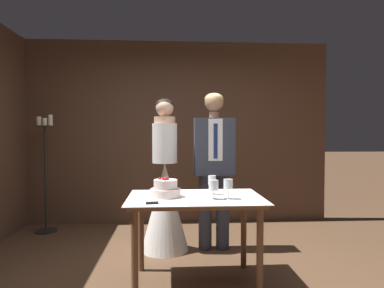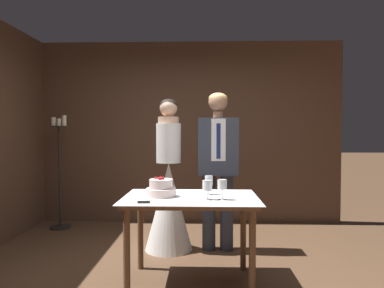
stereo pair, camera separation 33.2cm
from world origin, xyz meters
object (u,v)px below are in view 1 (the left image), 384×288
Objects in this scene: wine_glass_near at (228,185)px; candle_stand at (45,173)px; cake_table at (195,208)px; wine_glass_far at (214,186)px; wine_glass_middle at (212,181)px; cake_knife at (163,203)px; bride at (165,195)px; tiered_cake at (166,189)px; groom at (214,160)px.

candle_stand reaches higher than wine_glass_near.
wine_glass_far is at bearing -39.77° from cake_table.
wine_glass_middle is at bearing 85.97° from wine_glass_far.
cake_knife is 1.16m from bride.
candle_stand reaches higher than wine_glass_middle.
tiered_cake is 0.17× the size of candle_stand.
cake_table is 0.91m from bride.
cake_table is 0.30m from wine_glass_middle.
groom is (0.54, 0.86, 0.18)m from tiered_cake.
tiered_cake is at bearing -122.25° from groom.
bride reaches higher than cake_knife.
cake_table is 6.85× the size of wine_glass_middle.
candle_stand is at bearing 142.50° from wine_glass_middle.
wine_glass_middle is at bearing 13.99° from tiered_cake.
tiered_cake reaches higher than wine_glass_far.
cake_table is 0.29m from wine_glass_far.
wine_glass_near is 1.17m from bride.
cake_table is at bearing -41.82° from candle_stand.
tiered_cake is 0.43m from wine_glass_far.
groom is (0.13, 0.99, 0.13)m from wine_glass_far.
bride is 0.68m from groom.
wine_glass_middle is (0.16, 0.12, 0.22)m from cake_table.
groom is at bearing 81.21° from wine_glass_middle.
wine_glass_near is at bearing -90.43° from groom.
wine_glass_far is at bearing -94.03° from wine_glass_middle.
wine_glass_middle reaches higher than wine_glass_far.
wine_glass_near is (0.27, -0.12, 0.22)m from cake_table.
groom is at bearing 89.57° from wine_glass_near.
groom is at bearing 82.34° from wine_glass_far.
bride is (-0.43, 0.99, -0.26)m from wine_glass_far.
cake_table is 0.41m from cake_knife.
tiered_cake is at bearing 166.23° from wine_glass_near.
cake_table is 2.62× the size of cake_knife.
bride reaches higher than wine_glass_far.
cake_knife is at bearing -164.03° from wine_glass_near.
wine_glass_near is at bearing -60.83° from bride.
wine_glass_near is 1.04× the size of wine_glass_far.
cake_table is at bearing -2.00° from tiered_cake.
cake_table is at bearing 140.23° from wine_glass_far.
tiered_cake is 0.16× the size of bride.
wine_glass_middle is 0.24m from wine_glass_far.
candle_stand is at bearing 152.96° from bride.
wine_glass_near is at bearing -39.97° from candle_stand.
wine_glass_middle is 2.59m from candle_stand.
tiered_cake is at bearing -88.78° from bride.
cake_knife is at bearing -138.18° from wine_glass_middle.
wine_glass_far is 0.09× the size of groom.
candle_stand reaches higher than cake_knife.
bride is 1.81m from candle_stand.
groom reaches higher than cake_knife.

